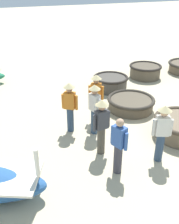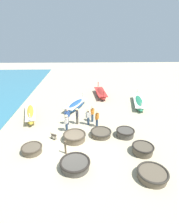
{
  "view_description": "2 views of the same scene",
  "coord_description": "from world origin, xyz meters",
  "px_view_note": "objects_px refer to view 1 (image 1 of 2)",
  "views": [
    {
      "loc": [
        -5.34,
        6.5,
        4.56
      ],
      "look_at": [
        1.24,
        3.9,
        0.84
      ],
      "focal_mm": 42.0,
      "sensor_mm": 36.0,
      "label": 1
    },
    {
      "loc": [
        1.04,
        -10.91,
        8.14
      ],
      "look_at": [
        1.46,
        4.24,
        1.09
      ],
      "focal_mm": 28.0,
      "sensor_mm": 36.0,
      "label": 2
    }
  ],
  "objects_px": {
    "coracle_far_left": "(131,103)",
    "coracle_front_left": "(145,71)",
    "fisherman_standing_right": "(94,106)",
    "coracle_nearest": "(111,82)",
    "fisherman_by_coracle": "(101,124)",
    "fisherman_crouching": "(162,130)",
    "fisherman_standing_left": "(96,95)",
    "fisherman_with_hat": "(70,104)",
    "fisherman_hauling": "(119,145)"
  },
  "relations": [
    {
      "from": "coracle_front_left",
      "to": "coracle_far_left",
      "type": "xyz_separation_m",
      "value": [
        -2.84,
        2.41,
        -0.08
      ]
    },
    {
      "from": "fisherman_standing_left",
      "to": "fisherman_standing_right",
      "type": "bearing_deg",
      "value": 154.12
    },
    {
      "from": "coracle_front_left",
      "to": "coracle_far_left",
      "type": "bearing_deg",
      "value": 139.66
    },
    {
      "from": "coracle_far_left",
      "to": "fisherman_standing_left",
      "type": "distance_m",
      "value": 1.7
    },
    {
      "from": "fisherman_crouching",
      "to": "coracle_nearest",
      "type": "bearing_deg",
      "value": -10.73
    },
    {
      "from": "fisherman_crouching",
      "to": "fisherman_with_hat",
      "type": "relative_size",
      "value": 1.0
    },
    {
      "from": "fisherman_crouching",
      "to": "fisherman_hauling",
      "type": "distance_m",
      "value": 1.28
    },
    {
      "from": "fisherman_hauling",
      "to": "coracle_nearest",
      "type": "bearing_deg",
      "value": -23.78
    },
    {
      "from": "coracle_nearest",
      "to": "coracle_far_left",
      "type": "bearing_deg",
      "value": 176.25
    },
    {
      "from": "fisherman_standing_right",
      "to": "fisherman_by_coracle",
      "type": "bearing_deg",
      "value": 167.52
    },
    {
      "from": "coracle_nearest",
      "to": "fisherman_crouching",
      "type": "height_order",
      "value": "fisherman_crouching"
    },
    {
      "from": "coracle_front_left",
      "to": "fisherman_hauling",
      "type": "relative_size",
      "value": 1.01
    },
    {
      "from": "fisherman_with_hat",
      "to": "fisherman_by_coracle",
      "type": "distance_m",
      "value": 1.54
    },
    {
      "from": "fisherman_crouching",
      "to": "fisherman_standing_right",
      "type": "bearing_deg",
      "value": 29.56
    },
    {
      "from": "fisherman_hauling",
      "to": "coracle_far_left",
      "type": "bearing_deg",
      "value": -34.85
    },
    {
      "from": "coracle_nearest",
      "to": "fisherman_standing_left",
      "type": "distance_m",
      "value": 2.9
    },
    {
      "from": "coracle_nearest",
      "to": "fisherman_standing_left",
      "type": "bearing_deg",
      "value": 143.89
    },
    {
      "from": "fisherman_hauling",
      "to": "fisherman_standing_right",
      "type": "bearing_deg",
      "value": -5.0
    },
    {
      "from": "fisherman_with_hat",
      "to": "fisherman_by_coracle",
      "type": "bearing_deg",
      "value": -163.58
    },
    {
      "from": "coracle_nearest",
      "to": "fisherman_hauling",
      "type": "xyz_separation_m",
      "value": [
        -5.06,
        2.23,
        0.5
      ]
    },
    {
      "from": "fisherman_hauling",
      "to": "fisherman_with_hat",
      "type": "bearing_deg",
      "value": 11.71
    },
    {
      "from": "coracle_nearest",
      "to": "fisherman_crouching",
      "type": "distance_m",
      "value": 5.16
    },
    {
      "from": "fisherman_standing_right",
      "to": "fisherman_by_coracle",
      "type": "distance_m",
      "value": 1.08
    },
    {
      "from": "fisherman_crouching",
      "to": "fisherman_standing_right",
      "type": "relative_size",
      "value": 1.0
    },
    {
      "from": "coracle_far_left",
      "to": "fisherman_by_coracle",
      "type": "distance_m",
      "value": 3.08
    },
    {
      "from": "fisherman_by_coracle",
      "to": "coracle_nearest",
      "type": "bearing_deg",
      "value": -28.94
    },
    {
      "from": "coracle_front_left",
      "to": "coracle_nearest",
      "type": "distance_m",
      "value": 2.41
    },
    {
      "from": "fisherman_standing_right",
      "to": "fisherman_hauling",
      "type": "distance_m",
      "value": 1.99
    },
    {
      "from": "fisherman_hauling",
      "to": "fisherman_by_coracle",
      "type": "distance_m",
      "value": 0.93
    },
    {
      "from": "fisherman_standing_right",
      "to": "coracle_far_left",
      "type": "bearing_deg",
      "value": -61.75
    },
    {
      "from": "coracle_front_left",
      "to": "fisherman_standing_right",
      "type": "height_order",
      "value": "fisherman_standing_right"
    },
    {
      "from": "fisherman_standing_right",
      "to": "fisherman_with_hat",
      "type": "bearing_deg",
      "value": 58.19
    },
    {
      "from": "coracle_nearest",
      "to": "fisherman_by_coracle",
      "type": "height_order",
      "value": "fisherman_by_coracle"
    },
    {
      "from": "coracle_nearest",
      "to": "fisherman_standing_left",
      "type": "relative_size",
      "value": 0.93
    },
    {
      "from": "coracle_far_left",
      "to": "coracle_front_left",
      "type": "bearing_deg",
      "value": -40.34
    },
    {
      "from": "coracle_front_left",
      "to": "coracle_nearest",
      "type": "xyz_separation_m",
      "value": [
        -0.79,
        2.28,
        -0.01
      ]
    },
    {
      "from": "coracle_front_left",
      "to": "fisherman_standing_left",
      "type": "xyz_separation_m",
      "value": [
        -3.08,
        3.95,
        0.61
      ]
    },
    {
      "from": "fisherman_crouching",
      "to": "fisherman_hauling",
      "type": "bearing_deg",
      "value": 91.34
    },
    {
      "from": "coracle_far_left",
      "to": "fisherman_by_coracle",
      "type": "xyz_separation_m",
      "value": [
        -2.09,
        2.16,
        0.69
      ]
    },
    {
      "from": "coracle_nearest",
      "to": "fisherman_standing_right",
      "type": "height_order",
      "value": "fisherman_standing_right"
    },
    {
      "from": "fisherman_standing_right",
      "to": "coracle_nearest",
      "type": "bearing_deg",
      "value": -33.69
    },
    {
      "from": "fisherman_standing_left",
      "to": "coracle_far_left",
      "type": "bearing_deg",
      "value": -81.09
    },
    {
      "from": "fisherman_with_hat",
      "to": "fisherman_hauling",
      "type": "xyz_separation_m",
      "value": [
        -2.39,
        -0.5,
        -0.12
      ]
    },
    {
      "from": "fisherman_by_coracle",
      "to": "fisherman_hauling",
      "type": "bearing_deg",
      "value": -176.17
    },
    {
      "from": "coracle_far_left",
      "to": "fisherman_standing_left",
      "type": "relative_size",
      "value": 1.07
    },
    {
      "from": "fisherman_with_hat",
      "to": "fisherman_hauling",
      "type": "height_order",
      "value": "fisherman_with_hat"
    },
    {
      "from": "fisherman_standing_left",
      "to": "fisherman_with_hat",
      "type": "bearing_deg",
      "value": 109.7
    },
    {
      "from": "coracle_far_left",
      "to": "fisherman_hauling",
      "type": "distance_m",
      "value": 3.71
    },
    {
      "from": "coracle_front_left",
      "to": "fisherman_by_coracle",
      "type": "relative_size",
      "value": 0.95
    },
    {
      "from": "fisherman_with_hat",
      "to": "fisherman_by_coracle",
      "type": "relative_size",
      "value": 1.0
    }
  ]
}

